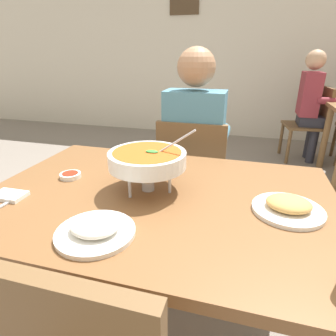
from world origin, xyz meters
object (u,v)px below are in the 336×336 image
Objects in this scene: chair_diner_main at (193,178)px; patron_bg_left at (312,100)px; chair_bg_left at (312,120)px; diner_main at (195,142)px; sauce_dish at (70,175)px; appetizer_plate at (288,207)px; dining_table_main at (158,217)px; curry_bowl at (147,160)px; rice_plate at (95,229)px.

patron_bg_left is at bearing 63.67° from chair_diner_main.
diner_main is at bearing -117.66° from chair_bg_left.
chair_diner_main is 0.69× the size of diner_main.
appetizer_plate is at bearing -3.20° from sauce_dish.
dining_table_main is at bearing -90.00° from diner_main.
dining_table_main is 0.43m from sauce_dish.
curry_bowl is 3.69× the size of sauce_dish.
appetizer_plate is at bearing -3.34° from curry_bowl.
sauce_dish is (-0.37, 0.02, -0.12)m from curry_bowl.
diner_main is 3.94× the size of curry_bowl.
sauce_dish is (-0.89, 0.05, -0.01)m from appetizer_plate.
diner_main is 0.77m from curry_bowl.
chair_bg_left is (1.08, 2.85, -0.15)m from dining_table_main.
chair_bg_left is at bearing 77.95° from appetizer_plate.
chair_bg_left is at bearing 69.20° from dining_table_main.
chair_diner_main and chair_bg_left have the same top height.
rice_plate is 0.65m from appetizer_plate.
diner_main is at bearing -116.70° from patron_bg_left.
chair_diner_main is 3.75× the size of appetizer_plate.
rice_plate is at bearing -110.54° from chair_bg_left.
rice_plate is 3.38m from chair_bg_left.
diner_main reaches higher than chair_diner_main.
chair_diner_main is at bearing -117.29° from chair_bg_left.
diner_main is 2.34m from chair_bg_left.
dining_table_main is 1.50× the size of chair_diner_main.
diner_main reaches higher than curry_bowl.
patron_bg_left is (1.03, 2.05, 0.00)m from diner_main.
sauce_dish is at bearing 132.28° from rice_plate.
patron_bg_left is (1.13, 3.14, -0.04)m from rice_plate.
appetizer_plate reaches higher than dining_table_main.
appetizer_plate is 0.18× the size of patron_bg_left.
dining_table_main is 4.05× the size of curry_bowl.
diner_main is 0.92m from appetizer_plate.
diner_main is at bearing 60.62° from sauce_dish.
sauce_dish is (-0.42, 0.04, 0.12)m from dining_table_main.
chair_bg_left is (1.18, 3.15, -0.28)m from rice_plate.
rice_plate and appetizer_plate have the same top height.
dining_table_main is 5.61× the size of rice_plate.
sauce_dish is at bearing 176.80° from appetizer_plate.
diner_main is 0.85m from sauce_dish.
dining_table_main is 14.95× the size of sauce_dish.
diner_main is at bearing 120.95° from appetizer_plate.
appetizer_plate is 2.93m from chair_bg_left.
chair_bg_left reaches higher than rice_plate.
chair_bg_left is (1.08, 2.06, -0.24)m from diner_main.
appetizer_plate is 0.27× the size of chair_bg_left.
curry_bowl is at bearing -111.01° from patron_bg_left.
chair_diner_main is at bearing 122.03° from appetizer_plate.
curry_bowl is 0.53m from appetizer_plate.
appetizer_plate is (0.47, -0.76, 0.28)m from chair_diner_main.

